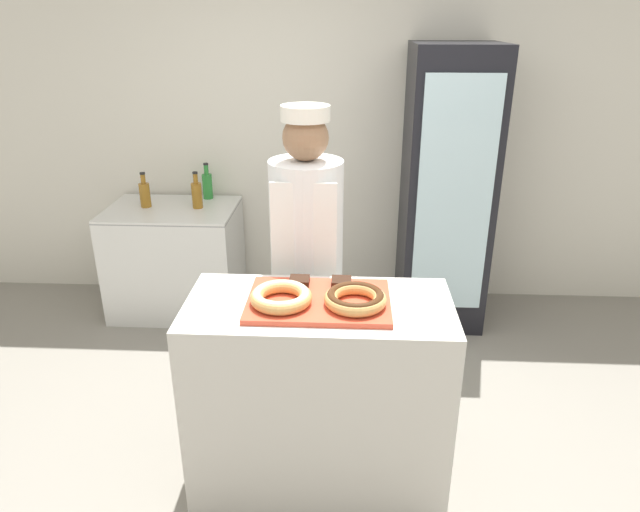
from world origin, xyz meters
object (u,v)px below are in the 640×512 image
Objects in this scene: beverage_fridge at (446,191)px; chest_freezer at (176,259)px; baker_person at (307,263)px; donut_chocolate_glaze at (355,298)px; serving_tray at (319,301)px; brownie_back_right at (341,282)px; bottle_amber_b at (197,194)px; bottle_green at (207,185)px; donut_light_glaze at (281,296)px; brownie_back_left at (299,281)px; bottle_amber at (145,194)px.

beverage_fridge reaches higher than chest_freezer.
donut_chocolate_glaze is at bearing -67.82° from baker_person.
baker_person is at bearing 99.53° from serving_tray.
brownie_back_right is 1.95m from bottle_amber_b.
bottle_green is at bearing 171.66° from beverage_fridge.
baker_person reaches higher than donut_light_glaze.
chest_freezer is at bearing 124.11° from brownie_back_left.
beverage_fridge reaches higher than baker_person.
serving_tray is 2.21m from bottle_green.
bottle_amber_b is at bearing 126.62° from baker_person.
baker_person is (0.06, 0.61, -0.12)m from donut_light_glaze.
donut_light_glaze is 0.28× the size of chest_freezer.
serving_tray reaches higher than chest_freezer.
donut_chocolate_glaze is 2.94× the size of brownie_back_left.
brownie_back_right is (0.25, 0.19, -0.02)m from donut_light_glaze.
brownie_back_right is at bearing -60.41° from bottle_green.
baker_person is at bearing -127.50° from beverage_fridge.
donut_chocolate_glaze is 2.32m from chest_freezer.
bottle_amber_b is at bearing 118.69° from brownie_back_left.
donut_light_glaze is 2.18m from bottle_amber.
brownie_back_right reaches higher than serving_tray.
baker_person is 1.75m from bottle_amber.
chest_freezer is (-1.09, 1.60, -0.60)m from brownie_back_left.
brownie_back_right is 2.14m from bottle_green.
bottle_amber_b is (-0.98, 1.76, -0.06)m from serving_tray.
baker_person reaches higher than chest_freezer.
donut_chocolate_glaze is at bearing -49.92° from bottle_amber.
serving_tray is at bearing -55.80° from chest_freezer.
bottle_green is at bearing 111.49° from donut_light_glaze.
bottle_green is (0.22, 0.25, 0.51)m from chest_freezer.
brownie_back_left is 0.05× the size of baker_person.
serving_tray is 0.17m from brownie_back_left.
serving_tray is at bearing 161.53° from donut_chocolate_glaze.
bottle_amber_b is (-0.89, 1.19, 0.01)m from baker_person.
bottle_amber_b is (-0.89, 1.62, -0.09)m from brownie_back_left.
bottle_green reaches higher than donut_light_glaze.
donut_chocolate_glaze is at bearing 0.00° from donut_light_glaze.
donut_chocolate_glaze is 0.20m from brownie_back_right.
bottle_amber is at bearing 136.76° from baker_person.
brownie_back_left is 0.19m from brownie_back_right.
donut_light_glaze is 0.15× the size of baker_person.
bottle_green is 1.02× the size of bottle_amber_b.
bottle_amber is 0.47m from bottle_green.
donut_light_glaze is at bearing -65.43° from bottle_amber_b.
brownie_back_left is at bearing -51.92° from bottle_amber.
brownie_back_left is at bearing 125.25° from serving_tray.
bottle_amber is at bearing 127.88° from serving_tray.
beverage_fridge is at bearing -0.19° from chest_freezer.
serving_tray is at bearing -125.25° from brownie_back_right.
brownie_back_left reaches higher than serving_tray.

